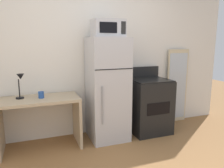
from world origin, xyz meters
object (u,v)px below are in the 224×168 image
Objects in this scene: refrigerator at (108,89)px; microwave at (108,28)px; coffee_mug at (41,95)px; desk at (40,114)px; desk_lamp at (20,82)px; leaning_mirror at (177,86)px; oven_range at (149,105)px.

microwave is at bearing -89.67° from refrigerator.
coffee_mug is 0.06× the size of refrigerator.
desk is at bearing 179.18° from refrigerator.
refrigerator reaches higher than desk_lamp.
coffee_mug is at bearing 178.04° from microwave.
leaning_mirror is at bearing 3.73° from desk_lamp.
microwave is (1.00, -0.03, 0.94)m from coffee_mug.
oven_range is at bearing -0.00° from refrigerator.
leaning_mirror reaches higher than coffee_mug.
leaning_mirror is at bearing 9.65° from refrigerator.
refrigerator is 0.82m from oven_range.
desk_lamp is 2.78m from leaning_mirror.
desk is at bearing -174.57° from leaning_mirror.
desk is 2.42× the size of microwave.
desk_lamp is 2.08m from oven_range.
coffee_mug is (0.26, -0.06, -0.19)m from desk_lamp.
microwave is (1.26, -0.10, 0.75)m from desk_lamp.
refrigerator is at bearing -0.82° from desk.
leaning_mirror is (2.50, 0.24, -0.10)m from coffee_mug.
leaning_mirror is (0.75, 0.26, 0.23)m from oven_range.
desk is 1.07m from refrigerator.
desk is 1.78m from oven_range.
microwave is (1.03, -0.04, 1.22)m from desk.
oven_range is (2.01, -0.08, -0.52)m from desk_lamp.
desk_lamp is at bearing -176.27° from leaning_mirror.
desk_lamp is 0.33m from coffee_mug.
microwave is 1.48m from oven_range.
coffee_mug is 0.09× the size of oven_range.
leaning_mirror reaches higher than oven_range.
refrigerator reaches higher than coffee_mug.
refrigerator is at bearing 180.00° from oven_range.
refrigerator is 1.15× the size of leaning_mirror.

